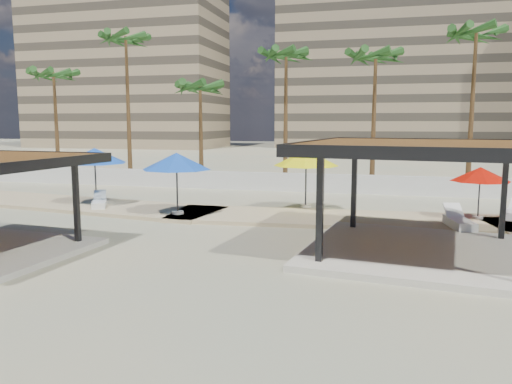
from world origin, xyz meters
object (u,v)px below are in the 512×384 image
umbrella_a (95,156)px  lounger_a (99,203)px  umbrella_c (480,174)px  pavilion_central (421,188)px  lounger_c (459,223)px

umbrella_a → lounger_a: size_ratio=1.65×
umbrella_a → umbrella_c: (18.81, 0.59, -0.54)m
pavilion_central → umbrella_c: bearing=73.0°
pavilion_central → lounger_c: 4.96m
umbrella_c → lounger_c: 3.06m
lounger_a → umbrella_a: bearing=11.6°
lounger_c → lounger_a: bearing=76.3°
pavilion_central → lounger_a: bearing=168.9°
lounger_a → lounger_c: lounger_c is taller
lounger_a → lounger_c: 17.10m
umbrella_a → lounger_a: bearing=-50.0°
pavilion_central → lounger_a: (-15.24, 5.08, -1.92)m
umbrella_a → umbrella_c: bearing=1.8°
pavilion_central → umbrella_c: 7.08m
umbrella_c → pavilion_central: bearing=-114.4°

